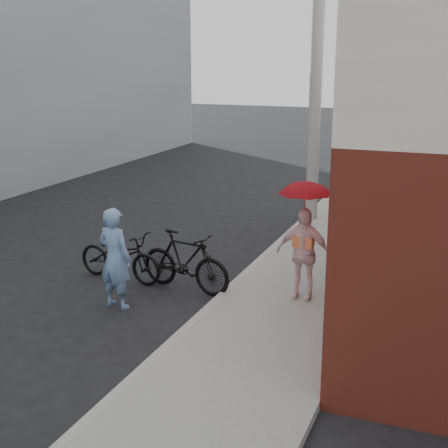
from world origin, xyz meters
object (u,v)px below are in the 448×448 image
Objects in this scene: officer at (115,258)px; kimono_woman at (303,253)px; bike_right at (185,261)px; bike_left at (120,256)px; planter at (343,280)px; utility_pole at (316,74)px.

kimono_woman is (2.72, 1.22, 0.04)m from officer.
kimono_woman is (2.00, 0.15, 0.34)m from bike_right.
bike_left is 0.99× the size of bike_right.
bike_left reaches higher than planter.
kimono_woman reaches higher than planter.
officer is at bearing 155.90° from bike_right.
utility_pole is 6.01m from bike_right.
kimono_woman reaches higher than bike_left.
bike_left is at bearing -176.78° from kimono_woman.
kimono_woman is at bearing -147.14° from officer.
utility_pole is at bearing 103.64° from kimono_woman.
kimono_woman is 1.12m from planter.
utility_pole is 6.34m from bike_left.
utility_pole is 5.75m from kimono_woman.
officer is 3.85m from planter.
planter is (0.53, 0.75, -0.65)m from kimono_woman.
utility_pole is at bearing -16.99° from bike_left.
planter is at bearing -69.10° from utility_pole.
kimono_woman is (3.31, 0.11, 0.41)m from bike_left.
kimono_woman is at bearing -81.58° from bike_left.
utility_pole is 6.96m from officer.
utility_pole is 4.06× the size of bike_left.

